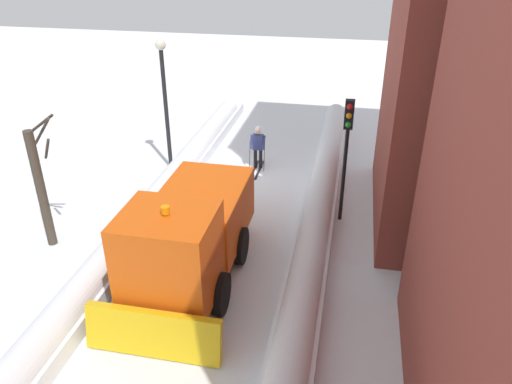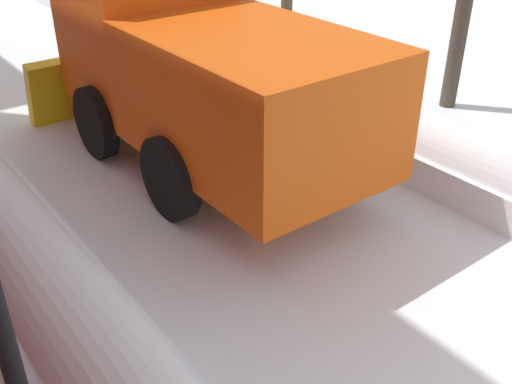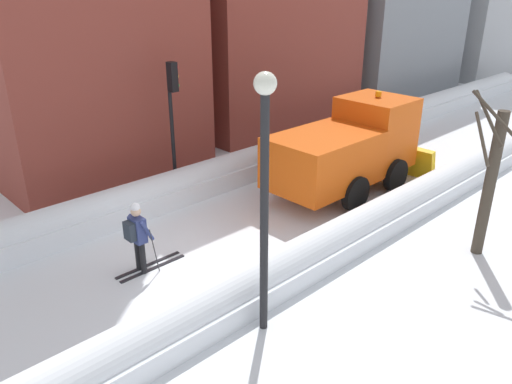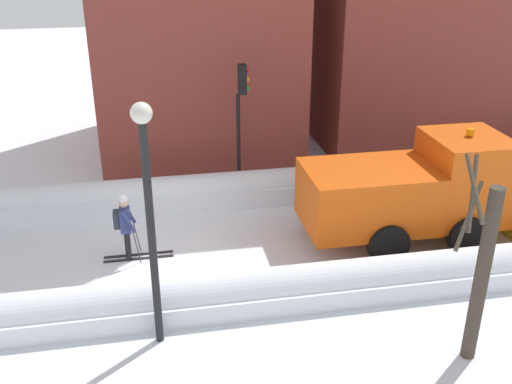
{
  "view_description": "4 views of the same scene",
  "coord_description": "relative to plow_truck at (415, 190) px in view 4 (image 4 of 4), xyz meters",
  "views": [
    {
      "loc": [
        -3.58,
        17.02,
        8.59
      ],
      "look_at": [
        -0.67,
        2.75,
        0.94
      ],
      "focal_mm": 34.66,
      "sensor_mm": 36.0,
      "label": 1
    },
    {
      "loc": [
        -3.85,
        -0.42,
        4.1
      ],
      "look_at": [
        -0.71,
        3.7,
        1.11
      ],
      "focal_mm": 41.64,
      "sensor_mm": 36.0,
      "label": 2
    },
    {
      "loc": [
        9.45,
        -6.26,
        6.56
      ],
      "look_at": [
        0.48,
        2.26,
        1.22
      ],
      "focal_mm": 35.02,
      "sensor_mm": 36.0,
      "label": 3
    },
    {
      "loc": [
        13.78,
        -0.33,
        7.95
      ],
      "look_at": [
        -0.39,
        2.33,
        1.42
      ],
      "focal_mm": 41.32,
      "sensor_mm": 36.0,
      "label": 4
    }
  ],
  "objects": [
    {
      "name": "plow_truck",
      "position": [
        0.0,
        0.0,
        0.0
      ],
      "size": [
        3.2,
        5.98,
        3.12
      ],
      "color": "#DB510F",
      "rests_on": "ground"
    },
    {
      "name": "snowbank_left",
      "position": [
        -3.15,
        3.47,
        -1.02
      ],
      "size": [
        1.1,
        36.0,
        1.04
      ],
      "color": "white",
      "rests_on": "ground"
    },
    {
      "name": "bare_tree_near",
      "position": [
        4.82,
        -0.92,
        0.53
      ],
      "size": [
        1.27,
        0.9,
        4.17
      ],
      "color": "#3F362C",
      "rests_on": "ground"
    },
    {
      "name": "traffic_light_pole",
      "position": [
        -3.87,
        -4.07,
        1.48
      ],
      "size": [
        0.28,
        0.42,
        4.2
      ],
      "color": "black",
      "rests_on": "ground"
    },
    {
      "name": "skier",
      "position": [
        -0.34,
        -7.67,
        -0.48
      ],
      "size": [
        0.62,
        1.8,
        1.81
      ],
      "color": "black",
      "rests_on": "ground"
    },
    {
      "name": "street_lamp",
      "position": [
        3.19,
        -7.0,
        1.79
      ],
      "size": [
        0.4,
        0.4,
        5.15
      ],
      "color": "black",
      "rests_on": "ground"
    }
  ]
}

